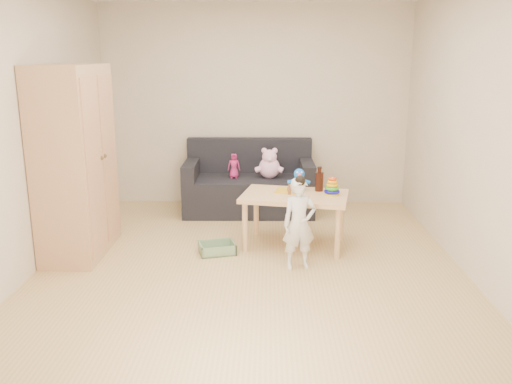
{
  "coord_description": "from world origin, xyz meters",
  "views": [
    {
      "loc": [
        0.16,
        -4.91,
        1.97
      ],
      "look_at": [
        0.05,
        0.25,
        0.65
      ],
      "focal_mm": 38.0,
      "sensor_mm": 36.0,
      "label": 1
    }
  ],
  "objects_px": {
    "play_table": "(294,220)",
    "toddler": "(299,225)",
    "sofa": "(249,195)",
    "wardrobe": "(75,162)"
  },
  "relations": [
    {
      "from": "play_table",
      "to": "sofa",
      "type": "bearing_deg",
      "value": 112.37
    },
    {
      "from": "sofa",
      "to": "play_table",
      "type": "relative_size",
      "value": 1.51
    },
    {
      "from": "sofa",
      "to": "toddler",
      "type": "xyz_separation_m",
      "value": [
        0.53,
        -1.86,
        0.19
      ]
    },
    {
      "from": "sofa",
      "to": "play_table",
      "type": "bearing_deg",
      "value": -68.55
    },
    {
      "from": "wardrobe",
      "to": "sofa",
      "type": "xyz_separation_m",
      "value": [
        1.66,
        1.48,
        -0.71
      ]
    },
    {
      "from": "play_table",
      "to": "toddler",
      "type": "bearing_deg",
      "value": -88.66
    },
    {
      "from": "toddler",
      "to": "play_table",
      "type": "bearing_deg",
      "value": 79.77
    },
    {
      "from": "sofa",
      "to": "toddler",
      "type": "bearing_deg",
      "value": -74.91
    },
    {
      "from": "play_table",
      "to": "toddler",
      "type": "xyz_separation_m",
      "value": [
        0.01,
        -0.6,
        0.14
      ]
    },
    {
      "from": "sofa",
      "to": "toddler",
      "type": "distance_m",
      "value": 1.94
    }
  ]
}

